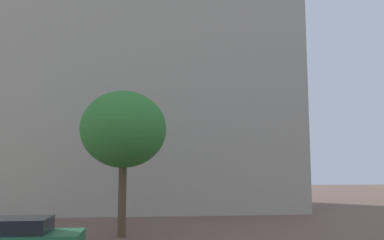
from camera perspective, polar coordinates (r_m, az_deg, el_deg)
name	(u,v)px	position (r m, az deg, el deg)	size (l,w,h in m)	color
landmark_building	(125,76)	(32.05, -9.35, 6.18)	(24.20, 12.72, 33.54)	#B2A893
tree_curb_far	(124,130)	(18.00, -9.60, -1.36)	(3.74, 3.74, 6.28)	brown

